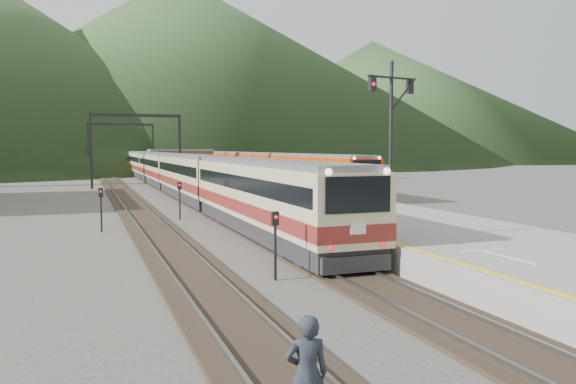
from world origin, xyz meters
name	(u,v)px	position (x,y,z in m)	size (l,w,h in m)	color
ground	(573,384)	(0.00, 0.00, 0.00)	(400.00, 400.00, 0.00)	#47423D
track_main	(188,198)	(0.00, 40.00, 0.07)	(2.60, 200.00, 0.23)	black
track_far	(127,200)	(-5.00, 40.00, 0.07)	(2.60, 200.00, 0.23)	black
track_second	(313,194)	(11.50, 40.00, 0.07)	(2.60, 200.00, 0.23)	black
platform	(258,193)	(5.60, 38.00, 0.50)	(8.00, 100.00, 1.00)	gray
gantry_near	(136,136)	(-2.85, 55.00, 5.59)	(9.55, 0.25, 8.00)	black
gantry_far	(121,139)	(-2.85, 80.00, 5.59)	(9.55, 0.25, 8.00)	black
station_shed	(180,159)	(5.60, 78.00, 2.57)	(9.40, 4.40, 3.10)	brown
hill_b	(178,68)	(30.00, 230.00, 37.50)	(220.00, 220.00, 75.00)	#324C23
hill_c	(372,100)	(110.00, 210.00, 25.00)	(160.00, 160.00, 50.00)	#324C23
main_train	(161,168)	(0.00, 57.53, 1.97)	(2.85, 97.77, 3.48)	#BCB484
second_train	(255,167)	(11.50, 58.24, 1.94)	(2.80, 57.39, 3.41)	#CA3202
signal_mast	(391,130)	(2.36, 10.65, 4.99)	(2.17, 0.56, 6.52)	black
short_signal_a	(275,236)	(-2.53, 9.57, 1.46)	(0.22, 0.16, 2.27)	black
short_signal_b	(180,195)	(-2.91, 26.36, 1.46)	(0.25, 0.20, 2.27)	black
short_signal_c	(101,204)	(-7.54, 22.68, 1.46)	(0.24, 0.18, 2.27)	black
worker	(307,374)	(-5.27, 0.04, 0.93)	(0.67, 0.44, 1.85)	#232832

